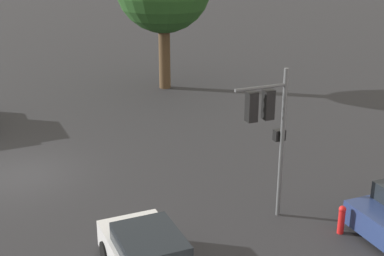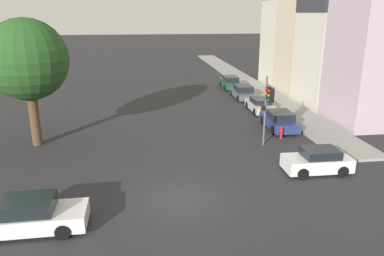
# 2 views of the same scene
# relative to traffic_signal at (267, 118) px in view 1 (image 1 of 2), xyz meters

# --- Properties ---
(ground_plane) EXTENTS (300.00, 300.00, 0.00)m
(ground_plane) POSITION_rel_traffic_signal_xyz_m (-6.43, -6.60, -3.35)
(ground_plane) COLOR #28282B
(traffic_signal) EXTENTS (0.55, 1.86, 4.85)m
(traffic_signal) POSITION_rel_traffic_signal_xyz_m (0.00, 0.00, 0.00)
(traffic_signal) COLOR #515456
(traffic_signal) RESTS_ON ground_plane
(fire_hydrant) EXTENTS (0.22, 0.22, 0.92)m
(fire_hydrant) POSITION_rel_traffic_signal_xyz_m (1.79, 1.66, -2.87)
(fire_hydrant) COLOR red
(fire_hydrant) RESTS_ON ground_plane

